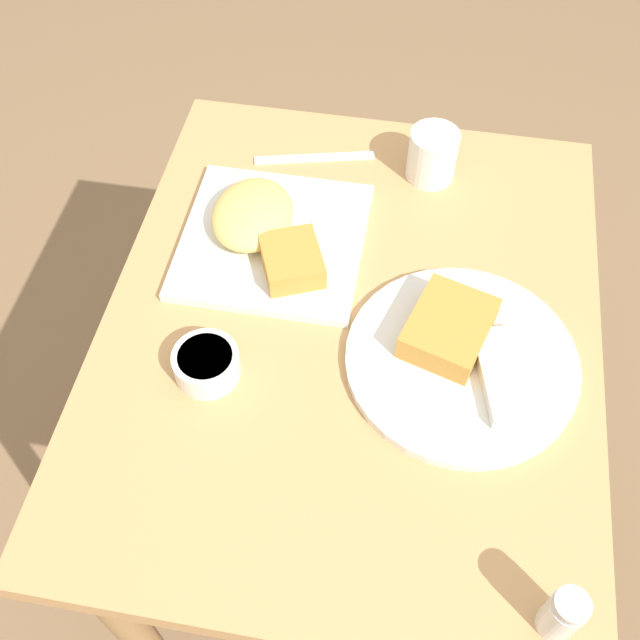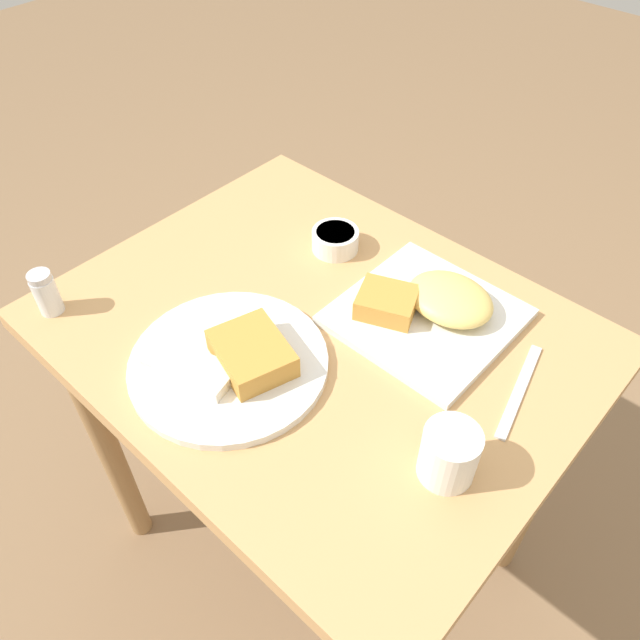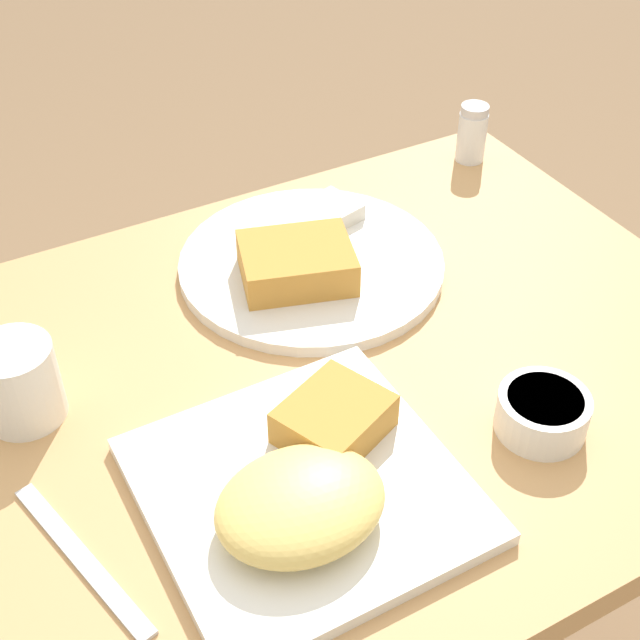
{
  "view_description": "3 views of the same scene",
  "coord_description": "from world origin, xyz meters",
  "px_view_note": "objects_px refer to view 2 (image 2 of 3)",
  "views": [
    {
      "loc": [
        0.59,
        0.06,
        1.6
      ],
      "look_at": [
        0.03,
        -0.04,
        0.81
      ],
      "focal_mm": 42.0,
      "sensor_mm": 36.0,
      "label": 1
    },
    {
      "loc": [
        -0.47,
        0.51,
        1.5
      ],
      "look_at": [
        -0.01,
        0.0,
        0.8
      ],
      "focal_mm": 35.0,
      "sensor_mm": 36.0,
      "label": 2
    },
    {
      "loc": [
        -0.34,
        -0.57,
        1.38
      ],
      "look_at": [
        -0.01,
        0.04,
        0.8
      ],
      "focal_mm": 50.0,
      "sensor_mm": 36.0,
      "label": 3
    }
  ],
  "objects_px": {
    "sauce_ramekin": "(335,240)",
    "butter_knife": "(519,390)",
    "plate_oval_far": "(231,361)",
    "salt_shaker": "(47,295)",
    "plate_square_near": "(430,308)",
    "coffee_mug": "(449,454)"
  },
  "relations": [
    {
      "from": "coffee_mug",
      "to": "sauce_ramekin",
      "type": "bearing_deg",
      "value": -31.01
    },
    {
      "from": "plate_square_near",
      "to": "sauce_ramekin",
      "type": "bearing_deg",
      "value": -7.22
    },
    {
      "from": "sauce_ramekin",
      "to": "coffee_mug",
      "type": "bearing_deg",
      "value": 148.99
    },
    {
      "from": "plate_square_near",
      "to": "butter_knife",
      "type": "xyz_separation_m",
      "value": [
        -0.19,
        0.04,
        -0.02
      ]
    },
    {
      "from": "plate_oval_far",
      "to": "butter_knife",
      "type": "relative_size",
      "value": 1.58
    },
    {
      "from": "plate_square_near",
      "to": "sauce_ramekin",
      "type": "xyz_separation_m",
      "value": [
        0.23,
        -0.03,
        -0.0
      ]
    },
    {
      "from": "plate_square_near",
      "to": "coffee_mug",
      "type": "distance_m",
      "value": 0.29
    },
    {
      "from": "plate_square_near",
      "to": "coffee_mug",
      "type": "relative_size",
      "value": 3.21
    },
    {
      "from": "sauce_ramekin",
      "to": "coffee_mug",
      "type": "relative_size",
      "value": 1.04
    },
    {
      "from": "sauce_ramekin",
      "to": "plate_square_near",
      "type": "bearing_deg",
      "value": 172.78
    },
    {
      "from": "sauce_ramekin",
      "to": "butter_knife",
      "type": "distance_m",
      "value": 0.42
    },
    {
      "from": "salt_shaker",
      "to": "coffee_mug",
      "type": "height_order",
      "value": "coffee_mug"
    },
    {
      "from": "plate_oval_far",
      "to": "coffee_mug",
      "type": "bearing_deg",
      "value": -168.23
    },
    {
      "from": "plate_square_near",
      "to": "butter_knife",
      "type": "bearing_deg",
      "value": 169.42
    },
    {
      "from": "salt_shaker",
      "to": "plate_square_near",
      "type": "bearing_deg",
      "value": -138.98
    },
    {
      "from": "plate_square_near",
      "to": "plate_oval_far",
      "type": "bearing_deg",
      "value": 61.72
    },
    {
      "from": "plate_oval_far",
      "to": "sauce_ramekin",
      "type": "distance_m",
      "value": 0.33
    },
    {
      "from": "plate_oval_far",
      "to": "salt_shaker",
      "type": "xyz_separation_m",
      "value": [
        0.31,
        0.12,
        0.02
      ]
    },
    {
      "from": "sauce_ramekin",
      "to": "salt_shaker",
      "type": "xyz_separation_m",
      "value": [
        0.24,
        0.44,
        0.01
      ]
    },
    {
      "from": "plate_square_near",
      "to": "plate_oval_far",
      "type": "relative_size",
      "value": 0.87
    },
    {
      "from": "butter_knife",
      "to": "coffee_mug",
      "type": "distance_m",
      "value": 0.19
    },
    {
      "from": "plate_oval_far",
      "to": "butter_knife",
      "type": "xyz_separation_m",
      "value": [
        -0.34,
        -0.25,
        -0.01
      ]
    }
  ]
}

